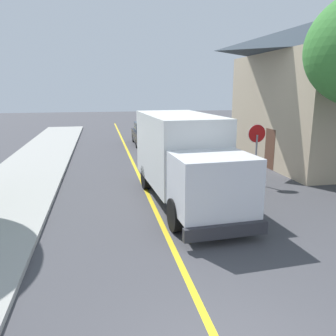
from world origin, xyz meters
TOP-DOWN VIEW (x-y plane):
  - centre_line_yellow at (0.00, 10.00)m, footprint 0.16×56.00m
  - box_truck at (1.21, 7.91)m, footprint 2.80×7.30m
  - parked_car_near at (2.34, 14.95)m, footprint 1.81×4.40m
  - parked_car_mid at (1.61, 21.41)m, footprint 1.84×4.42m
  - stop_sign at (4.87, 9.58)m, footprint 0.80×0.10m

SIDE VIEW (x-z plane):
  - centre_line_yellow at x=0.00m, z-range 0.00..0.01m
  - parked_car_near at x=2.34m, z-range -0.04..1.63m
  - parked_car_mid at x=1.61m, z-range -0.04..1.63m
  - box_truck at x=1.21m, z-range 0.17..3.37m
  - stop_sign at x=4.87m, z-range 0.53..3.18m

